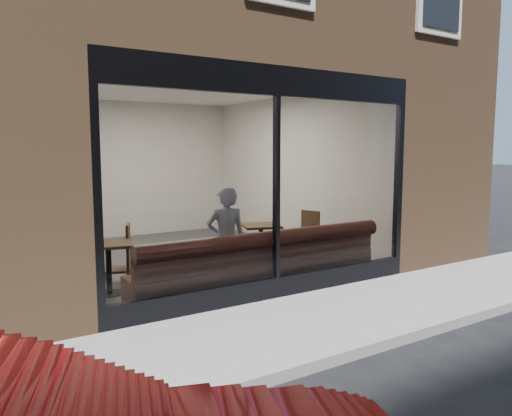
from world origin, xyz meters
TOP-DOWN VIEW (x-y plane):
  - ground at (0.00, 0.00)m, footprint 120.00×120.00m
  - sidewalk_near at (0.00, 1.00)m, footprint 40.00×2.00m
  - kerb_near at (0.00, -0.05)m, footprint 40.00×0.10m
  - host_building_pier_right at (3.75, 8.00)m, footprint 2.50×12.00m
  - host_building_backfill at (0.00, 11.00)m, footprint 5.00×6.00m
  - cafe_floor at (0.00, 5.00)m, footprint 6.00×6.00m
  - cafe_ceiling at (0.00, 5.00)m, footprint 6.00×6.00m
  - cafe_wall_back at (0.00, 7.99)m, footprint 5.00×0.00m
  - cafe_wall_left at (-2.49, 5.00)m, footprint 0.00×6.00m
  - cafe_wall_right at (2.49, 5.00)m, footprint 0.00×6.00m
  - storefront_kick at (0.00, 2.05)m, footprint 5.00×0.10m
  - storefront_header at (0.00, 2.05)m, footprint 5.00×0.10m
  - storefront_mullion at (0.00, 2.05)m, footprint 0.06×0.10m
  - storefront_glass at (0.00, 2.02)m, footprint 4.80×0.00m
  - banquette at (0.00, 2.45)m, footprint 4.00×0.55m
  - person at (-0.46, 2.65)m, footprint 0.66×0.53m
  - cafe_table_left at (-1.93, 3.47)m, footprint 0.78×0.78m
  - cafe_table_right at (0.85, 3.73)m, footprint 0.82×0.82m
  - cafe_chair_left at (-1.68, 3.93)m, footprint 0.52×0.52m
  - cafe_chair_right at (1.71, 3.57)m, footprint 0.49×0.49m
  - wall_poster at (-2.45, 4.02)m, footprint 0.02×0.60m

SIDE VIEW (x-z plane):
  - ground at x=0.00m, z-range 0.00..0.00m
  - sidewalk_near at x=0.00m, z-range 0.00..0.01m
  - cafe_floor at x=0.00m, z-range 0.02..0.02m
  - kerb_near at x=0.00m, z-range 0.00..0.12m
  - storefront_kick at x=0.00m, z-range 0.00..0.30m
  - banquette at x=0.00m, z-range 0.00..0.45m
  - cafe_chair_left at x=-1.68m, z-range 0.22..0.26m
  - cafe_chair_right at x=1.71m, z-range 0.22..0.26m
  - cafe_table_left at x=-1.93m, z-range 0.72..0.76m
  - cafe_table_right at x=0.85m, z-range 0.72..0.76m
  - person at x=-0.46m, z-range 0.00..1.56m
  - wall_poster at x=-2.45m, z-range 1.02..1.82m
  - storefront_mullion at x=0.00m, z-range 0.30..2.80m
  - storefront_glass at x=0.00m, z-range -0.85..3.95m
  - cafe_wall_back at x=0.00m, z-range -0.90..4.10m
  - cafe_wall_left at x=-2.49m, z-range -1.40..4.60m
  - cafe_wall_right at x=2.49m, z-range -1.40..4.60m
  - host_building_pier_right at x=3.75m, z-range 0.00..3.20m
  - host_building_backfill at x=0.00m, z-range 0.00..3.20m
  - storefront_header at x=0.00m, z-range 2.80..3.20m
  - cafe_ceiling at x=0.00m, z-range 3.19..3.19m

